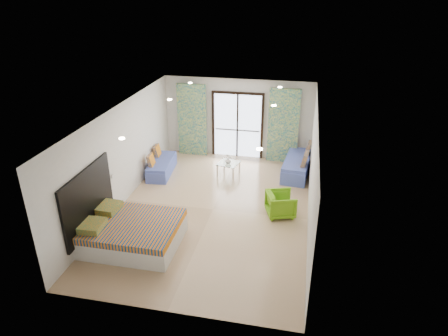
% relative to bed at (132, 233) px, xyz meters
% --- Properties ---
extents(floor, '(5.00, 7.50, 0.01)m').
position_rel_bed_xyz_m(floor, '(1.48, 1.88, -0.30)').
color(floor, '#A0815F').
rests_on(floor, ground).
extents(ceiling, '(5.00, 7.50, 0.01)m').
position_rel_bed_xyz_m(ceiling, '(1.48, 1.88, 2.40)').
color(ceiling, silver).
rests_on(ceiling, ground).
extents(wall_back, '(5.00, 0.01, 2.70)m').
position_rel_bed_xyz_m(wall_back, '(1.48, 5.63, 1.05)').
color(wall_back, silver).
rests_on(wall_back, ground).
extents(wall_front, '(5.00, 0.01, 2.70)m').
position_rel_bed_xyz_m(wall_front, '(1.48, -1.87, 1.05)').
color(wall_front, silver).
rests_on(wall_front, ground).
extents(wall_left, '(0.01, 7.50, 2.70)m').
position_rel_bed_xyz_m(wall_left, '(-1.02, 1.88, 1.05)').
color(wall_left, silver).
rests_on(wall_left, ground).
extents(wall_right, '(0.01, 7.50, 2.70)m').
position_rel_bed_xyz_m(wall_right, '(3.98, 1.88, 1.05)').
color(wall_right, silver).
rests_on(wall_right, ground).
extents(balcony_door, '(1.76, 0.08, 2.28)m').
position_rel_bed_xyz_m(balcony_door, '(1.48, 5.60, 0.96)').
color(balcony_door, black).
rests_on(balcony_door, floor).
extents(balcony_rail, '(1.52, 0.03, 0.04)m').
position_rel_bed_xyz_m(balcony_rail, '(1.48, 5.61, 0.65)').
color(balcony_rail, '#595451').
rests_on(balcony_rail, balcony_door).
extents(curtain_left, '(1.00, 0.10, 2.50)m').
position_rel_bed_xyz_m(curtain_left, '(-0.07, 5.45, 0.95)').
color(curtain_left, silver).
rests_on(curtain_left, floor).
extents(curtain_right, '(1.00, 0.10, 2.50)m').
position_rel_bed_xyz_m(curtain_right, '(3.03, 5.45, 0.95)').
color(curtain_right, silver).
rests_on(curtain_right, floor).
extents(downlight_a, '(0.12, 0.12, 0.02)m').
position_rel_bed_xyz_m(downlight_a, '(0.08, -0.12, 2.37)').
color(downlight_a, '#FFE0B2').
rests_on(downlight_a, ceiling).
extents(downlight_b, '(0.12, 0.12, 0.02)m').
position_rel_bed_xyz_m(downlight_b, '(2.88, -0.12, 2.37)').
color(downlight_b, '#FFE0B2').
rests_on(downlight_b, ceiling).
extents(downlight_c, '(0.12, 0.12, 0.02)m').
position_rel_bed_xyz_m(downlight_c, '(0.08, 2.88, 2.37)').
color(downlight_c, '#FFE0B2').
rests_on(downlight_c, ceiling).
extents(downlight_d, '(0.12, 0.12, 0.02)m').
position_rel_bed_xyz_m(downlight_d, '(2.88, 2.88, 2.37)').
color(downlight_d, '#FFE0B2').
rests_on(downlight_d, ceiling).
extents(downlight_e, '(0.12, 0.12, 0.02)m').
position_rel_bed_xyz_m(downlight_e, '(0.08, 4.88, 2.37)').
color(downlight_e, '#FFE0B2').
rests_on(downlight_e, ceiling).
extents(downlight_f, '(0.12, 0.12, 0.02)m').
position_rel_bed_xyz_m(downlight_f, '(2.88, 4.88, 2.37)').
color(downlight_f, '#FFE0B2').
rests_on(downlight_f, ceiling).
extents(headboard, '(0.06, 2.10, 1.50)m').
position_rel_bed_xyz_m(headboard, '(-0.98, 0.00, 0.75)').
color(headboard, black).
rests_on(headboard, floor).
extents(switch_plate, '(0.02, 0.10, 0.10)m').
position_rel_bed_xyz_m(switch_plate, '(-0.99, 1.25, 0.75)').
color(switch_plate, silver).
rests_on(switch_plate, wall_left).
extents(bed, '(2.10, 1.71, 0.72)m').
position_rel_bed_xyz_m(bed, '(0.00, 0.00, 0.00)').
color(bed, silver).
rests_on(bed, floor).
extents(daybed_left, '(0.78, 1.66, 0.79)m').
position_rel_bed_xyz_m(daybed_left, '(-0.64, 3.74, -0.06)').
color(daybed_left, '#495AAF').
rests_on(daybed_left, floor).
extents(daybed_right, '(0.93, 1.97, 0.94)m').
position_rel_bed_xyz_m(daybed_right, '(3.60, 4.57, -0.01)').
color(daybed_right, '#495AAF').
rests_on(daybed_right, floor).
extents(coffee_table, '(0.72, 0.72, 0.70)m').
position_rel_bed_xyz_m(coffee_table, '(1.47, 4.07, 0.06)').
color(coffee_table, silver).
rests_on(coffee_table, floor).
extents(vase, '(0.23, 0.23, 0.19)m').
position_rel_bed_xyz_m(vase, '(1.47, 4.03, 0.19)').
color(vase, white).
rests_on(vase, coffee_table).
extents(armchair, '(0.83, 0.85, 0.71)m').
position_rel_bed_xyz_m(armchair, '(3.26, 1.97, 0.05)').
color(armchair, '#65A915').
rests_on(armchair, floor).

